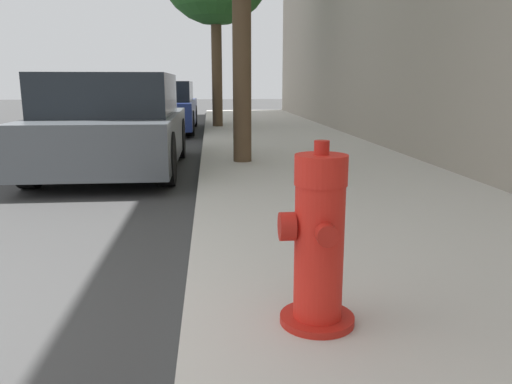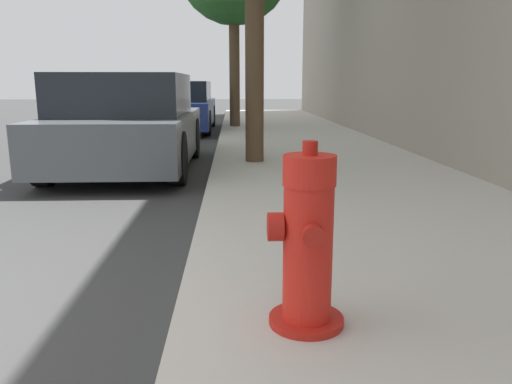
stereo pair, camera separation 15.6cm
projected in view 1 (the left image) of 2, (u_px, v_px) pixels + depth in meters
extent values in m
cylinder|color=red|center=(317.00, 319.00, 2.42)|extent=(0.36, 0.36, 0.04)
cylinder|color=red|center=(319.00, 252.00, 2.35)|extent=(0.23, 0.23, 0.65)
cylinder|color=red|center=(321.00, 170.00, 2.26)|extent=(0.24, 0.24, 0.14)
cylinder|color=red|center=(322.00, 148.00, 2.24)|extent=(0.07, 0.07, 0.06)
cylinder|color=red|center=(327.00, 235.00, 2.18)|extent=(0.10, 0.06, 0.10)
cylinder|color=red|center=(313.00, 217.00, 2.46)|extent=(0.10, 0.06, 0.10)
cylinder|color=red|center=(287.00, 226.00, 2.31)|extent=(0.07, 0.13, 0.13)
cube|color=#4C5156|center=(116.00, 136.00, 7.32)|extent=(1.84, 3.89, 0.64)
cube|color=black|center=(111.00, 94.00, 7.04)|extent=(1.69, 2.14, 0.57)
cylinder|color=black|center=(79.00, 139.00, 8.45)|extent=(0.20, 0.68, 0.68)
cylinder|color=black|center=(179.00, 138.00, 8.60)|extent=(0.20, 0.68, 0.68)
cylinder|color=black|center=(29.00, 161.00, 6.11)|extent=(0.20, 0.68, 0.68)
cylinder|color=black|center=(167.00, 159.00, 6.26)|extent=(0.20, 0.68, 0.68)
cube|color=navy|center=(162.00, 113.00, 13.39)|extent=(1.78, 4.43, 0.64)
cube|color=black|center=(160.00, 91.00, 13.10)|extent=(1.64, 2.44, 0.51)
cylinder|color=black|center=(138.00, 116.00, 14.70)|extent=(0.20, 0.63, 0.63)
cylinder|color=black|center=(194.00, 116.00, 14.84)|extent=(0.20, 0.63, 0.63)
cylinder|color=black|center=(123.00, 124.00, 12.02)|extent=(0.20, 0.63, 0.63)
cylinder|color=black|center=(190.00, 123.00, 12.17)|extent=(0.20, 0.63, 0.63)
cylinder|color=brown|center=(242.00, 63.00, 7.15)|extent=(0.27, 0.27, 2.84)
cylinder|color=brown|center=(217.00, 67.00, 13.24)|extent=(0.27, 0.27, 3.13)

